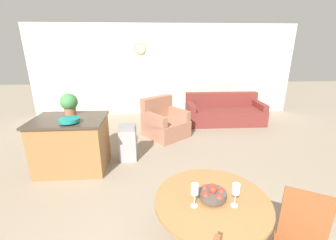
# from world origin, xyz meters

# --- Properties ---
(wall_back) EXTENTS (8.00, 0.09, 2.70)m
(wall_back) POSITION_xyz_m (-0.00, 6.18, 1.35)
(wall_back) COLOR beige
(wall_back) RESTS_ON ground_plane
(dining_table) EXTENTS (1.09, 1.09, 0.75)m
(dining_table) POSITION_xyz_m (0.18, 0.91, 0.58)
(dining_table) COLOR #9E6B3D
(dining_table) RESTS_ON ground_plane
(fruit_bowl) EXTENTS (0.25, 0.25, 0.14)m
(fruit_bowl) POSITION_xyz_m (0.18, 0.91, 0.81)
(fruit_bowl) COLOR #4C4742
(fruit_bowl) RESTS_ON dining_table
(wine_glass_left) EXTENTS (0.07, 0.07, 0.22)m
(wine_glass_left) POSITION_xyz_m (-0.01, 0.83, 0.92)
(wine_glass_left) COLOR silver
(wine_glass_left) RESTS_ON dining_table
(wine_glass_right) EXTENTS (0.07, 0.07, 0.22)m
(wine_glass_right) POSITION_xyz_m (0.35, 0.81, 0.92)
(wine_glass_right) COLOR silver
(wine_glass_right) RESTS_ON dining_table
(kitchen_island) EXTENTS (1.20, 0.89, 0.94)m
(kitchen_island) POSITION_xyz_m (-1.79, 2.89, 0.47)
(kitchen_island) COLOR #9E6B3D
(kitchen_island) RESTS_ON ground_plane
(teal_bowl) EXTENTS (0.31, 0.31, 0.08)m
(teal_bowl) POSITION_xyz_m (-1.69, 2.65, 0.99)
(teal_bowl) COLOR teal
(teal_bowl) RESTS_ON kitchen_island
(potted_plant) EXTENTS (0.30, 0.30, 0.38)m
(potted_plant) POSITION_xyz_m (-1.83, 3.13, 1.14)
(potted_plant) COLOR #A36642
(potted_plant) RESTS_ON kitchen_island
(trash_bin) EXTENTS (0.31, 0.26, 0.71)m
(trash_bin) POSITION_xyz_m (-0.85, 3.12, 0.35)
(trash_bin) COLOR #9E9EA3
(trash_bin) RESTS_ON ground_plane
(couch) EXTENTS (2.11, 1.01, 0.79)m
(couch) POSITION_xyz_m (1.66, 5.19, 0.28)
(couch) COLOR maroon
(couch) RESTS_ON ground_plane
(armchair) EXTENTS (1.20, 1.21, 0.92)m
(armchair) POSITION_xyz_m (-0.09, 4.28, 0.31)
(armchair) COLOR #A87056
(armchair) RESTS_ON ground_plane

